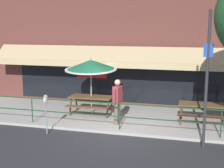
{
  "coord_description": "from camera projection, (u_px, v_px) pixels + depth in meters",
  "views": [
    {
      "loc": [
        2.45,
        -10.14,
        3.75
      ],
      "look_at": [
        -0.61,
        1.6,
        1.5
      ],
      "focal_mm": 50.0,
      "sensor_mm": 36.0,
      "label": 1
    }
  ],
  "objects": [
    {
      "name": "picnic_table_left",
      "position": [
        91.0,
        100.0,
        13.07
      ],
      "size": [
        1.8,
        1.42,
        0.76
      ],
      "color": "brown",
      "rests_on": "patio_deck"
    },
    {
      "name": "pedestrian_walking",
      "position": [
        117.0,
        99.0,
        11.66
      ],
      "size": [
        0.32,
        0.61,
        1.71
      ],
      "color": "#665B4C",
      "rests_on": "patio_deck"
    },
    {
      "name": "street_sign_pole",
      "position": [
        207.0,
        79.0,
        9.4
      ],
      "size": [
        0.28,
        0.09,
        4.24
      ],
      "color": "#2D2D33",
      "rests_on": "ground"
    },
    {
      "name": "restaurant_building",
      "position": [
        140.0,
        15.0,
        14.18
      ],
      "size": [
        15.0,
        1.6,
        8.61
      ],
      "color": "brown",
      "rests_on": "ground"
    },
    {
      "name": "patio_umbrella_left",
      "position": [
        91.0,
        65.0,
        12.8
      ],
      "size": [
        2.14,
        2.14,
        2.38
      ],
      "color": "#B7B2A8",
      "rests_on": "patio_deck"
    },
    {
      "name": "parking_meter_near",
      "position": [
        46.0,
        102.0,
        10.83
      ],
      "size": [
        0.15,
        0.16,
        1.42
      ],
      "color": "gray",
      "rests_on": "ground"
    },
    {
      "name": "patio_railing",
      "position": [
        119.0,
        111.0,
        11.08
      ],
      "size": [
        13.84,
        0.04,
        0.97
      ],
      "color": "#194723",
      "rests_on": "patio_deck"
    },
    {
      "name": "picnic_table_centre",
      "position": [
        203.0,
        108.0,
        11.79
      ],
      "size": [
        1.8,
        1.42,
        0.76
      ],
      "color": "brown",
      "rests_on": "patio_deck"
    },
    {
      "name": "patio_deck",
      "position": [
        129.0,
        118.0,
        12.83
      ],
      "size": [
        15.0,
        4.0,
        0.1
      ],
      "primitive_type": "cube",
      "color": "#ADA89E",
      "rests_on": "ground"
    },
    {
      "name": "ground_plane",
      "position": [
        117.0,
        135.0,
        10.94
      ],
      "size": [
        120.0,
        120.0,
        0.0
      ],
      "primitive_type": "plane",
      "color": "#2D2D30"
    }
  ]
}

